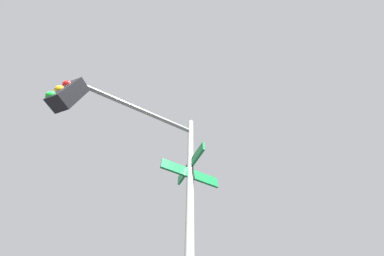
{
  "coord_description": "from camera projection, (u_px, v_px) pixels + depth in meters",
  "views": [
    {
      "loc": [
        -8.17,
        -4.22,
        1.76
      ],
      "look_at": [
        -7.56,
        -6.08,
        4.66
      ],
      "focal_mm": 18.28,
      "sensor_mm": 36.0,
      "label": 1
    }
  ],
  "objects": [
    {
      "name": "traffic_signal_near",
      "position": [
        128.0,
        153.0,
        3.08
      ],
      "size": [
        2.28,
        2.35,
        5.82
      ],
      "color": "slate",
      "rests_on": "ground_plane"
    }
  ]
}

